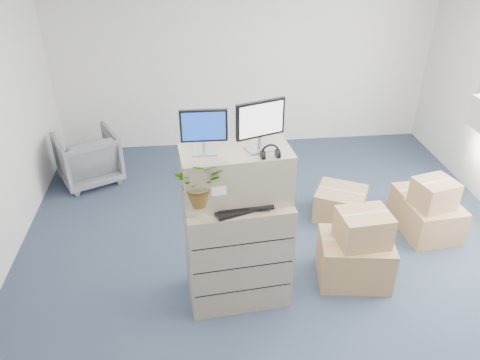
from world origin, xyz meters
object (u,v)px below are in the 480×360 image
at_px(keyboard, 243,206).
at_px(filing_cabinet_lower, 237,249).
at_px(office_chair, 88,156).
at_px(monitor_left, 204,129).
at_px(potted_plant, 200,187).
at_px(water_bottle, 245,183).
at_px(monitor_right, 260,123).

bearing_deg(keyboard, filing_cabinet_lower, 90.70).
bearing_deg(office_chair, filing_cabinet_lower, 101.21).
height_order(filing_cabinet_lower, monitor_left, monitor_left).
bearing_deg(potted_plant, office_chair, 120.02).
bearing_deg(water_bottle, filing_cabinet_lower, -132.07).
bearing_deg(office_chair, monitor_right, 104.67).
xyz_separation_m(filing_cabinet_lower, water_bottle, (0.08, 0.09, 0.71)).
xyz_separation_m(monitor_left, keyboard, (0.32, -0.15, -0.70)).
xyz_separation_m(keyboard, office_chair, (-1.94, 2.67, -0.76)).
bearing_deg(office_chair, water_bottle, 103.29).
bearing_deg(monitor_left, monitor_right, 2.21).
bearing_deg(potted_plant, water_bottle, 28.26).
distance_m(monitor_right, water_bottle, 0.63).
height_order(potted_plant, office_chair, potted_plant).
distance_m(keyboard, potted_plant, 0.45).
bearing_deg(filing_cabinet_lower, monitor_right, 8.30).
height_order(filing_cabinet_lower, water_bottle, water_bottle).
height_order(filing_cabinet_lower, monitor_right, monitor_right).
bearing_deg(monitor_left, potted_plant, -108.53).
xyz_separation_m(filing_cabinet_lower, potted_plant, (-0.34, -0.14, 0.82)).
relative_size(monitor_left, keyboard, 0.72).
xyz_separation_m(keyboard, potted_plant, (-0.38, -0.02, 0.23)).
xyz_separation_m(potted_plant, office_chair, (-1.56, 2.69, -0.99)).
bearing_deg(keyboard, office_chair, 106.75).
height_order(monitor_left, monitor_right, monitor_right).
height_order(filing_cabinet_lower, potted_plant, potted_plant).
bearing_deg(monitor_right, monitor_left, 161.74).
relative_size(potted_plant, office_chair, 0.60).
height_order(monitor_left, keyboard, monitor_left).
bearing_deg(filing_cabinet_lower, potted_plant, -163.11).
distance_m(monitor_right, potted_plant, 0.76).
height_order(filing_cabinet_lower, office_chair, filing_cabinet_lower).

